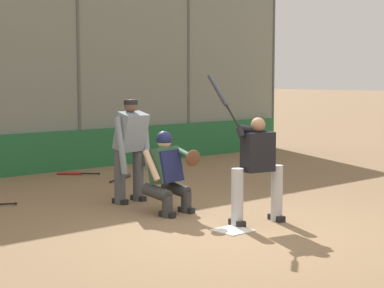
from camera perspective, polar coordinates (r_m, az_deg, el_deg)
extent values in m
plane|color=#846647|center=(8.47, 3.64, -7.70)|extent=(160.00, 160.00, 0.00)
cube|color=white|center=(8.46, 3.64, -7.66)|extent=(0.43, 0.43, 0.01)
cylinder|color=#515651|center=(18.39, 7.23, 6.75)|extent=(0.08, 0.08, 4.54)
cylinder|color=#515651|center=(16.15, -0.33, 6.91)|extent=(0.08, 0.08, 4.54)
cylinder|color=#515651|center=(14.28, -10.08, 6.95)|extent=(0.08, 0.08, 4.54)
cube|color=gray|center=(13.53, -15.88, 6.88)|extent=(15.87, 0.01, 4.54)
cube|color=#236638|center=(13.52, -15.48, -0.96)|extent=(15.56, 0.18, 0.84)
cube|color=slate|center=(16.37, -14.33, -1.04)|extent=(11.11, 2.50, 0.12)
cube|color=slate|center=(15.62, -12.97, -0.74)|extent=(11.11, 0.55, 0.44)
cube|color=#B7BABC|center=(15.60, -13.00, 0.21)|extent=(11.11, 0.24, 0.08)
cube|color=slate|center=(16.09, -13.92, 0.00)|extent=(11.11, 0.55, 0.76)
cube|color=#B7BABC|center=(16.05, -13.95, 1.50)|extent=(11.11, 0.24, 0.08)
cube|color=slate|center=(16.56, -14.80, 0.70)|extent=(11.11, 0.55, 1.08)
cube|color=#B7BABC|center=(16.52, -14.86, 2.71)|extent=(11.11, 0.24, 0.08)
cube|color=slate|center=(17.04, -15.64, 1.36)|extent=(11.11, 0.55, 1.40)
cube|color=#B7BABC|center=(17.00, -15.71, 3.85)|extent=(11.11, 0.24, 0.08)
cylinder|color=#B7B7BC|center=(9.02, 7.55, -4.35)|extent=(0.16, 0.16, 0.78)
cube|color=black|center=(9.09, 7.52, -6.52)|extent=(0.17, 0.30, 0.08)
cylinder|color=#B7B7BC|center=(8.66, 4.05, -4.74)|extent=(0.16, 0.16, 0.78)
cube|color=black|center=(8.73, 4.03, -7.01)|extent=(0.17, 0.30, 0.08)
cube|color=black|center=(8.75, 5.87, -0.69)|extent=(0.47, 0.33, 0.54)
sphere|color=#936B4C|center=(8.71, 5.90, 1.71)|extent=(0.20, 0.20, 0.20)
cylinder|color=black|center=(8.74, 5.76, 1.13)|extent=(0.55, 0.26, 0.20)
cylinder|color=black|center=(8.59, 4.34, 1.06)|extent=(0.10, 0.14, 0.15)
sphere|color=black|center=(8.61, 4.22, 1.45)|extent=(0.04, 0.04, 0.04)
cylinder|color=black|center=(8.63, 3.65, 2.45)|extent=(0.10, 0.21, 0.31)
cylinder|color=#28282D|center=(8.71, 2.32, 4.80)|extent=(0.17, 0.32, 0.44)
cylinder|color=#333333|center=(9.52, -0.51, -5.19)|extent=(0.16, 0.16, 0.31)
cylinder|color=#333333|center=(9.62, -1.43, -4.01)|extent=(0.25, 0.49, 0.24)
cube|color=black|center=(9.54, -0.51, -5.88)|extent=(0.14, 0.27, 0.08)
cylinder|color=#333333|center=(9.21, -2.20, -5.57)|extent=(0.16, 0.16, 0.31)
cylinder|color=#333333|center=(9.31, -3.13, -4.34)|extent=(0.25, 0.49, 0.24)
cube|color=black|center=(9.24, -2.20, -6.28)|extent=(0.14, 0.27, 0.08)
cube|color=#2D5138|center=(9.44, -2.48, -1.90)|extent=(0.50, 0.43, 0.56)
cube|color=#191E47|center=(9.34, -1.80, -1.98)|extent=(0.42, 0.20, 0.47)
sphere|color=tan|center=(9.39, -2.49, 0.24)|extent=(0.21, 0.21, 0.21)
sphere|color=#191E47|center=(9.39, -2.49, 0.46)|extent=(0.23, 0.23, 0.23)
cylinder|color=#2D5138|center=(9.38, -0.67, -0.87)|extent=(0.22, 0.55, 0.16)
ellipsoid|color=#56331E|center=(9.15, 0.09, -1.26)|extent=(0.31, 0.14, 0.24)
cylinder|color=tan|center=(9.24, -3.63, -1.91)|extent=(0.14, 0.33, 0.45)
cylinder|color=#4C4C51|center=(10.43, -4.81, -2.75)|extent=(0.18, 0.18, 0.84)
cube|color=black|center=(10.50, -4.79, -4.81)|extent=(0.14, 0.29, 0.08)
cylinder|color=#4C4C51|center=(10.18, -6.43, -2.98)|extent=(0.18, 0.18, 0.84)
cube|color=black|center=(10.25, -6.41, -5.09)|extent=(0.14, 0.29, 0.08)
cube|color=gray|center=(10.18, -5.44, 1.12)|extent=(0.49, 0.44, 0.64)
sphere|color=brown|center=(10.15, -5.46, 3.40)|extent=(0.21, 0.21, 0.21)
cylinder|color=black|center=(10.15, -5.46, 3.72)|extent=(0.22, 0.22, 0.07)
cylinder|color=gray|center=(10.32, -4.10, 0.11)|extent=(0.13, 0.24, 0.90)
cylinder|color=gray|center=(9.98, -6.33, -0.11)|extent=(0.16, 0.24, 0.90)
sphere|color=black|center=(12.19, -7.27, -3.37)|extent=(0.04, 0.04, 0.04)
cylinder|color=black|center=(12.35, -6.91, -3.24)|extent=(0.33, 0.21, 0.03)
cylinder|color=#28282D|center=(12.74, -6.06, -2.95)|extent=(0.47, 0.31, 0.07)
sphere|color=black|center=(10.42, -15.40, -5.12)|extent=(0.04, 0.04, 0.04)
cylinder|color=black|center=(10.43, -16.38, -5.14)|extent=(0.33, 0.19, 0.03)
sphere|color=black|center=(13.27, -8.27, -2.62)|extent=(0.04, 0.04, 0.04)
cylinder|color=black|center=(13.31, -9.05, -2.61)|extent=(0.28, 0.28, 0.03)
cylinder|color=maroon|center=(13.42, -10.86, -2.57)|extent=(0.40, 0.41, 0.07)
ellipsoid|color=#56331E|center=(14.68, -4.06, -1.68)|extent=(0.29, 0.18, 0.10)
ellipsoid|color=#56331E|center=(14.56, -4.11, -1.76)|extent=(0.10, 0.08, 0.08)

